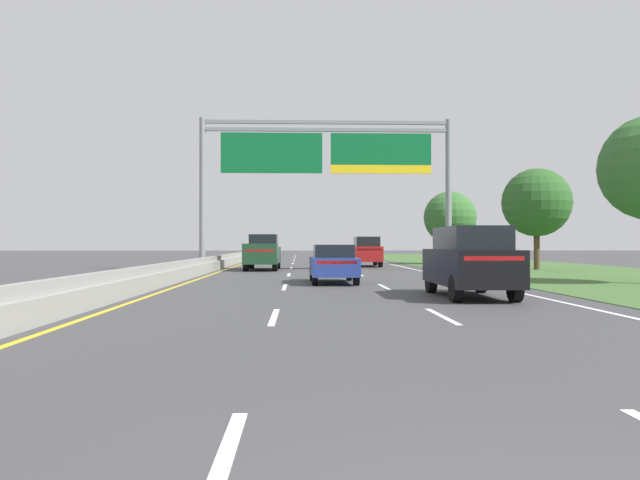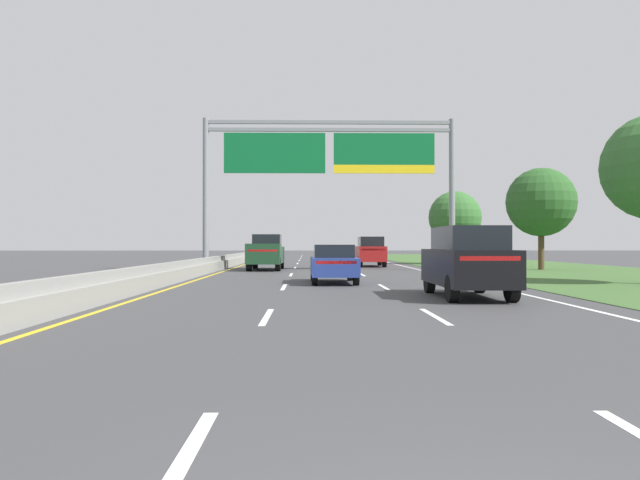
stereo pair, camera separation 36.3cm
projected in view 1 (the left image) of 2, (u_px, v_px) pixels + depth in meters
The scene contains 11 objects.
ground_plane at pixel (320, 269), 37.69m from camera, with size 220.00×220.00×0.00m, color #3D3D3F.
lane_striping at pixel (320, 270), 37.23m from camera, with size 11.96×106.00×0.01m.
grass_verge_right at pixel (539, 269), 38.16m from camera, with size 14.00×110.00×0.02m, color #3D602D.
median_barrier_concrete at pixel (215, 264), 37.47m from camera, with size 0.60×110.00×0.85m.
overhead_sign_gantry at pixel (326, 161), 35.70m from camera, with size 15.06×0.42×9.09m.
pickup_truck_darkgreen at pixel (263, 252), 37.07m from camera, with size 2.05×5.42×2.20m.
car_red_right_lane_suv at pixel (366, 251), 42.84m from camera, with size 1.97×4.73×2.11m.
car_black_right_lane_suv at pixel (470, 261), 18.02m from camera, with size 1.93×4.71×2.11m.
car_blue_centre_lane_sedan at pixel (333, 263), 24.62m from camera, with size 1.87×4.42×1.57m.
roadside_tree_mid at pixel (537, 203), 37.13m from camera, with size 4.22×4.22×6.29m.
roadside_tree_far at pixel (450, 218), 47.39m from camera, with size 4.12×4.12×5.76m.
Camera 1 is at (-1.29, -2.68, 1.60)m, focal length 33.72 mm.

